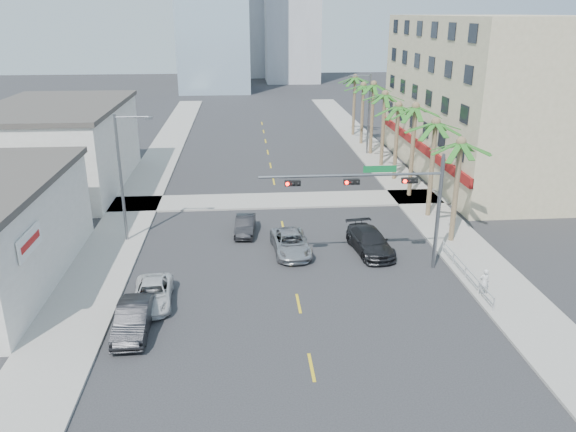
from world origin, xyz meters
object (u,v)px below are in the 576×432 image
object	(u,v)px
traffic_signal_mast	(388,193)
car_lane_right	(370,241)
car_lane_left	(245,225)
car_parked_far	(153,294)
car_lane_center	(291,243)
car_parked_mid	(133,319)
pedestrian	(484,282)

from	to	relation	value
traffic_signal_mast	car_lane_right	distance (m)	5.13
traffic_signal_mast	car_lane_left	distance (m)	11.88
car_parked_far	car_lane_center	bearing A→B (deg)	34.35
car_lane_left	traffic_signal_mast	bearing A→B (deg)	-33.88
car_parked_far	car_lane_right	distance (m)	14.87
car_lane_left	car_lane_right	distance (m)	9.29
car_parked_mid	car_lane_left	world-z (taller)	car_parked_mid
car_lane_center	car_parked_far	bearing A→B (deg)	-146.50
traffic_signal_mast	pedestrian	size ratio (longest dim) A/B	6.87
car_lane_left	car_lane_right	xyz separation A→B (m)	(8.36, -4.05, 0.13)
car_parked_far	pedestrian	distance (m)	18.58
car_parked_far	car_lane_right	xyz separation A→B (m)	(13.55, 6.12, 0.14)
car_parked_mid	pedestrian	bearing A→B (deg)	5.46
car_parked_mid	car_lane_right	size ratio (longest dim) A/B	0.86
car_parked_far	car_lane_center	xyz separation A→B (m)	(8.23, 6.39, 0.07)
car_lane_left	pedestrian	bearing A→B (deg)	-34.81
car_lane_right	car_lane_left	bearing A→B (deg)	146.53
traffic_signal_mast	car_parked_mid	size ratio (longest dim) A/B	2.44
car_parked_far	car_parked_mid	bearing A→B (deg)	-103.91
car_lane_center	car_lane_right	world-z (taller)	car_lane_right
car_parked_mid	car_lane_right	xyz separation A→B (m)	(14.09, 9.04, 0.02)
car_lane_right	pedestrian	xyz separation A→B (m)	(5.01, -6.89, 0.19)
car_lane_left	car_lane_center	world-z (taller)	car_lane_center
car_lane_center	car_lane_left	bearing A→B (deg)	124.42
car_parked_mid	car_parked_far	xyz separation A→B (m)	(0.54, 2.93, -0.13)
car_lane_center	pedestrian	distance (m)	12.58
traffic_signal_mast	car_parked_far	distance (m)	14.91
car_parked_mid	pedestrian	size ratio (longest dim) A/B	2.81
car_parked_far	car_lane_center	size ratio (longest dim) A/B	0.89
car_lane_center	pedestrian	xyz separation A→B (m)	(10.33, -7.16, 0.26)
car_lane_left	car_lane_center	distance (m)	4.84
car_lane_left	car_lane_center	bearing A→B (deg)	-46.74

